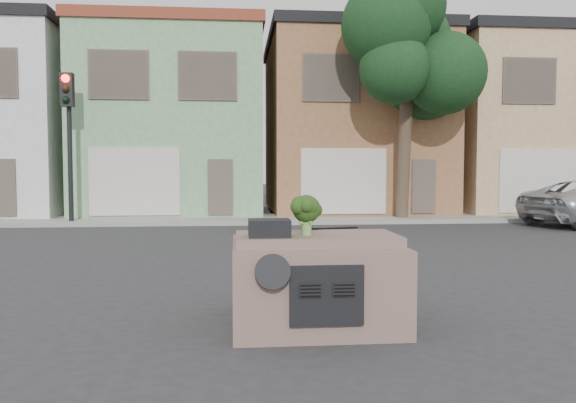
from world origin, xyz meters
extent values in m
plane|color=#303033|center=(0.00, 0.00, 0.00)|extent=(120.00, 120.00, 0.00)
cube|color=gray|center=(0.00, 10.50, 0.07)|extent=(40.00, 3.00, 0.15)
cube|color=#81B07D|center=(-3.50, 14.50, 3.77)|extent=(7.20, 8.20, 7.55)
cube|color=#976440|center=(4.00, 14.50, 3.77)|extent=(7.20, 8.20, 7.55)
cube|color=tan|center=(11.50, 14.50, 3.77)|extent=(7.20, 8.20, 7.55)
cube|color=black|center=(-6.50, 9.50, 2.55)|extent=(0.40, 0.40, 5.10)
cube|color=#163819|center=(5.00, 9.80, 4.25)|extent=(4.40, 4.00, 8.50)
cube|color=#7C6055|center=(0.00, -3.00, 0.56)|extent=(2.00, 1.80, 1.12)
cube|color=black|center=(-0.58, -3.35, 1.22)|extent=(0.48, 0.38, 0.20)
cube|color=black|center=(0.28, -2.62, 1.13)|extent=(0.69, 0.15, 0.02)
cube|color=#1E3811|center=(-0.13, -3.23, 1.36)|extent=(0.45, 0.45, 0.49)
camera|label=1|loc=(-0.95, -9.78, 1.90)|focal=35.00mm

